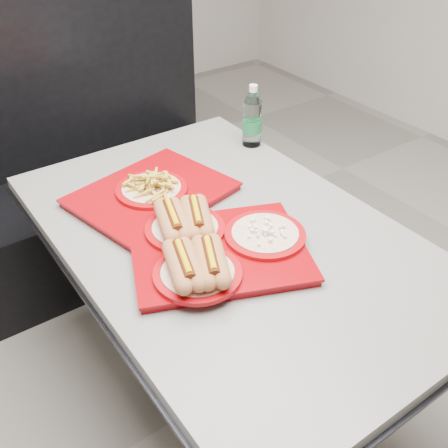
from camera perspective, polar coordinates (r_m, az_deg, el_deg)
ground at (r=2.10m, az=0.42°, el=-17.55°), size 6.00×6.00×0.00m
diner_table at (r=1.67m, az=0.51°, el=-5.40°), size 0.92×1.42×0.75m
booth_bench at (r=2.58m, az=-13.86°, el=4.77°), size 1.30×0.57×1.35m
tray_near at (r=1.45m, az=-1.37°, el=-2.34°), size 0.59×0.53×0.11m
tray_far at (r=1.72m, az=-7.87°, el=3.59°), size 0.55×0.47×0.09m
water_bottle at (r=2.01m, az=3.10°, el=11.29°), size 0.07×0.07×0.24m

